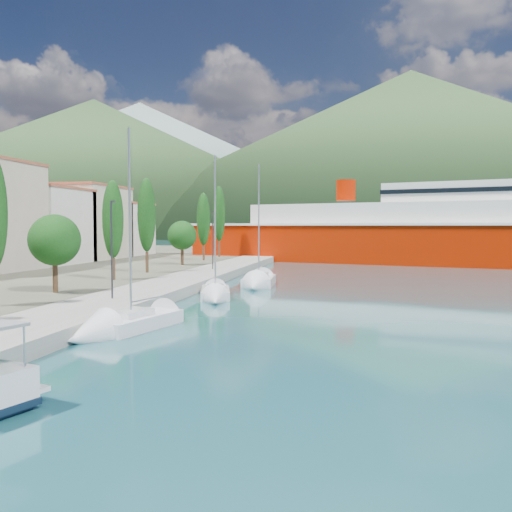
# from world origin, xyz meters

# --- Properties ---
(ground) EXTENTS (1400.00, 1400.00, 0.00)m
(ground) POSITION_xyz_m (0.00, 120.00, 0.00)
(ground) COLOR #1B4E56
(quay) EXTENTS (5.00, 88.00, 0.80)m
(quay) POSITION_xyz_m (-9.00, 26.00, 0.40)
(quay) COLOR gray
(quay) RESTS_ON ground
(hills_far) EXTENTS (1480.00, 900.00, 180.00)m
(hills_far) POSITION_xyz_m (138.59, 618.73, 77.39)
(hills_far) COLOR gray
(hills_far) RESTS_ON ground
(hills_near) EXTENTS (1010.00, 520.00, 115.00)m
(hills_near) POSITION_xyz_m (98.04, 372.50, 49.18)
(hills_near) COLOR #2D4A25
(hills_near) RESTS_ON ground
(town_buildings) EXTENTS (9.20, 69.20, 11.30)m
(town_buildings) POSITION_xyz_m (-32.00, 36.91, 5.57)
(town_buildings) COLOR #BEB19E
(town_buildings) RESTS_ON land_strip
(tree_row) EXTENTS (3.54, 61.79, 10.56)m
(tree_row) POSITION_xyz_m (-14.61, 31.69, 5.57)
(tree_row) COLOR #47301E
(tree_row) RESTS_ON land_strip
(lamp_posts) EXTENTS (0.15, 45.27, 6.06)m
(lamp_posts) POSITION_xyz_m (-9.00, 14.98, 4.08)
(lamp_posts) COLOR #2D2D33
(lamp_posts) RESTS_ON quay
(sailboat_near) EXTENTS (4.12, 8.06, 11.12)m
(sailboat_near) POSITION_xyz_m (-5.70, 6.27, 0.30)
(sailboat_near) COLOR silver
(sailboat_near) RESTS_ON ground
(sailboat_mid) EXTENTS (3.92, 8.10, 11.27)m
(sailboat_mid) POSITION_xyz_m (-4.05, 19.92, 0.28)
(sailboat_mid) COLOR silver
(sailboat_mid) RESTS_ON ground
(sailboat_far) EXTENTS (3.08, 8.15, 11.75)m
(sailboat_far) POSITION_xyz_m (-2.61, 28.58, 0.33)
(sailboat_far) COLOR silver
(sailboat_far) RESTS_ON ground
(ferry) EXTENTS (65.89, 32.73, 12.87)m
(ferry) POSITION_xyz_m (12.67, 64.71, 3.92)
(ferry) COLOR #A11700
(ferry) RESTS_ON ground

